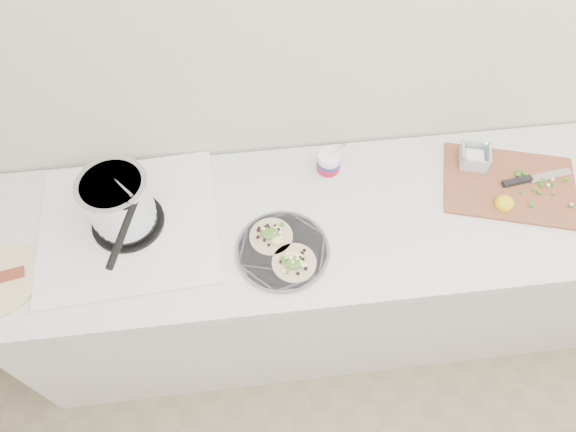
{
  "coord_description": "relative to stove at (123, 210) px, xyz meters",
  "views": [
    {
      "loc": [
        -0.26,
        0.45,
        2.38
      ],
      "look_at": [
        -0.15,
        1.39,
        0.96
      ],
      "focal_mm": 32.0,
      "sensor_mm": 36.0,
      "label": 1
    }
  ],
  "objects": [
    {
      "name": "counter",
      "position": [
        0.69,
        -0.03,
        -0.54
      ],
      "size": [
        2.44,
        0.66,
        0.9
      ],
      "color": "silver",
      "rests_on": "ground"
    },
    {
      "name": "cutboard",
      "position": [
        1.35,
        0.03,
        -0.08
      ],
      "size": [
        0.54,
        0.44,
        0.07
      ],
      "rotation": [
        0.0,
        0.0,
        -0.29
      ],
      "color": "brown",
      "rests_on": "counter"
    },
    {
      "name": "taco_plate",
      "position": [
        0.51,
        -0.16,
        -0.08
      ],
      "size": [
        0.31,
        0.31,
        0.04
      ],
      "rotation": [
        0.0,
        0.0,
        0.27
      ],
      "color": "#57565D",
      "rests_on": "counter"
    },
    {
      "name": "stove",
      "position": [
        0.0,
        0.0,
        0.0
      ],
      "size": [
        0.63,
        0.58,
        0.28
      ],
      "rotation": [
        0.0,
        0.0,
        0.05
      ],
      "color": "silver",
      "rests_on": "counter"
    },
    {
      "name": "tub",
      "position": [
        0.71,
        0.15,
        -0.03
      ],
      "size": [
        0.09,
        0.09,
        0.19
      ],
      "rotation": [
        0.0,
        0.0,
        -0.0
      ],
      "color": "white",
      "rests_on": "counter"
    }
  ]
}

